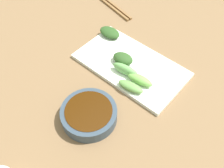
{
  "coord_description": "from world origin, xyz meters",
  "views": [
    {
      "loc": [
        -0.36,
        -0.31,
        0.6
      ],
      "look_at": [
        -0.03,
        -0.02,
        0.05
      ],
      "focal_mm": 40.72,
      "sensor_mm": 36.0,
      "label": 1
    }
  ],
  "objects": [
    {
      "name": "sauce_bowl",
      "position": [
        -0.14,
        -0.03,
        0.04
      ],
      "size": [
        0.15,
        0.15,
        0.04
      ],
      "color": "#354555",
      "rests_on": "tabletop"
    },
    {
      "name": "chopsticks",
      "position": [
        0.28,
        0.26,
        0.02
      ],
      "size": [
        0.07,
        0.23,
        0.01
      ],
      "rotation": [
        0.0,
        0.0,
        -0.21
      ],
      "color": "brown",
      "rests_on": "tabletop"
    },
    {
      "name": "serving_plate",
      "position": [
        0.08,
        -0.0,
        0.03
      ],
      "size": [
        0.19,
        0.33,
        0.01
      ],
      "primitive_type": "cube",
      "color": "white",
      "rests_on": "tabletop"
    },
    {
      "name": "tabletop",
      "position": [
        0.0,
        0.0,
        0.01
      ],
      "size": [
        2.1,
        2.1,
        0.02
      ],
      "primitive_type": "cube",
      "color": "brown",
      "rests_on": "ground"
    },
    {
      "name": "broccoli_stalk_1",
      "position": [
        0.04,
        -0.06,
        0.04
      ],
      "size": [
        0.04,
        0.08,
        0.02
      ],
      "primitive_type": "ellipsoid",
      "rotation": [
        0.0,
        0.0,
        0.13
      ],
      "color": "#77BB52",
      "rests_on": "serving_plate"
    },
    {
      "name": "broccoli_leafy_2",
      "position": [
        0.13,
        0.14,
        0.04
      ],
      "size": [
        0.05,
        0.08,
        0.02
      ],
      "primitive_type": "ellipsoid",
      "rotation": [
        0.0,
        0.0,
        0.06
      ],
      "color": "#2C5221",
      "rests_on": "serving_plate"
    },
    {
      "name": "broccoli_stalk_3",
      "position": [
        0.04,
        -0.01,
        0.05
      ],
      "size": [
        0.04,
        0.08,
        0.03
      ],
      "primitive_type": "ellipsoid",
      "rotation": [
        0.0,
        0.0,
        0.16
      ],
      "color": "#6CAF5B",
      "rests_on": "serving_plate"
    },
    {
      "name": "broccoli_stalk_4",
      "position": [
        0.0,
        -0.06,
        0.04
      ],
      "size": [
        0.04,
        0.08,
        0.02
      ],
      "primitive_type": "ellipsoid",
      "rotation": [
        0.0,
        0.0,
        0.18
      ],
      "color": "#69A14F",
      "rests_on": "serving_plate"
    },
    {
      "name": "broccoli_leafy_0",
      "position": [
        0.07,
        0.02,
        0.05
      ],
      "size": [
        0.06,
        0.07,
        0.03
      ],
      "primitive_type": "ellipsoid",
      "rotation": [
        0.0,
        0.0,
        0.19
      ],
      "color": "#2F5424",
      "rests_on": "serving_plate"
    }
  ]
}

